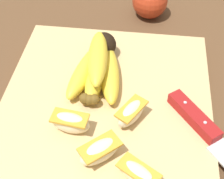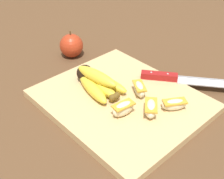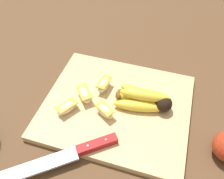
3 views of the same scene
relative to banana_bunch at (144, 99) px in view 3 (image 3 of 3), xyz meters
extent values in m
plane|color=brown|center=(-0.06, -0.03, -0.04)|extent=(6.00, 6.00, 0.00)
cube|color=tan|center=(-0.07, -0.02, -0.03)|extent=(0.40, 0.34, 0.02)
sphere|color=black|center=(0.05, 0.00, 0.00)|extent=(0.05, 0.05, 0.05)
ellipsoid|color=yellow|center=(-0.01, 0.02, -0.01)|extent=(0.14, 0.06, 0.03)
sphere|color=brown|center=(-0.07, 0.01, -0.01)|extent=(0.02, 0.02, 0.02)
ellipsoid|color=yellow|center=(-0.01, 0.00, -0.01)|extent=(0.14, 0.04, 0.03)
sphere|color=brown|center=(-0.07, 0.00, -0.01)|extent=(0.02, 0.02, 0.02)
ellipsoid|color=yellow|center=(-0.01, -0.02, -0.01)|extent=(0.14, 0.06, 0.03)
sphere|color=brown|center=(-0.07, 0.00, -0.01)|extent=(0.02, 0.02, 0.02)
ellipsoid|color=yellow|center=(0.00, 0.00, 0.02)|extent=(0.14, 0.05, 0.03)
cylinder|color=white|center=(-0.02, 0.00, 0.01)|extent=(0.02, 0.02, 0.00)
cube|color=silver|center=(-0.19, -0.24, -0.02)|extent=(0.16, 0.14, 0.00)
cube|color=#99999E|center=(-0.18, -0.26, -0.02)|extent=(0.14, 0.11, 0.00)
cube|color=maroon|center=(-0.08, -0.16, -0.01)|extent=(0.09, 0.08, 0.02)
cylinder|color=#B2B2B7|center=(-0.06, -0.14, 0.00)|extent=(0.01, 0.01, 0.00)
cylinder|color=#B2B2B7|center=(-0.10, -0.17, 0.00)|extent=(0.01, 0.01, 0.00)
ellipsoid|color=beige|center=(-0.19, -0.08, -0.01)|extent=(0.05, 0.07, 0.03)
cube|color=gold|center=(-0.19, -0.08, 0.00)|extent=(0.05, 0.06, 0.00)
ellipsoid|color=beige|center=(-0.09, -0.06, -0.01)|extent=(0.06, 0.05, 0.03)
cube|color=gold|center=(-0.09, -0.06, 0.01)|extent=(0.06, 0.05, 0.00)
ellipsoid|color=beige|center=(-0.12, 0.02, 0.00)|extent=(0.03, 0.06, 0.04)
cube|color=gold|center=(-0.12, 0.02, 0.01)|extent=(0.03, 0.06, 0.00)
ellipsoid|color=beige|center=(-0.16, -0.03, -0.01)|extent=(0.06, 0.06, 0.03)
cube|color=gold|center=(-0.16, -0.03, 0.01)|extent=(0.06, 0.06, 0.00)
camera|label=1|loc=(-0.41, -0.07, 0.38)|focal=53.53mm
camera|label=2|loc=(-0.49, 0.40, 0.43)|focal=47.27mm
camera|label=3|loc=(0.03, -0.41, 0.50)|focal=38.21mm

